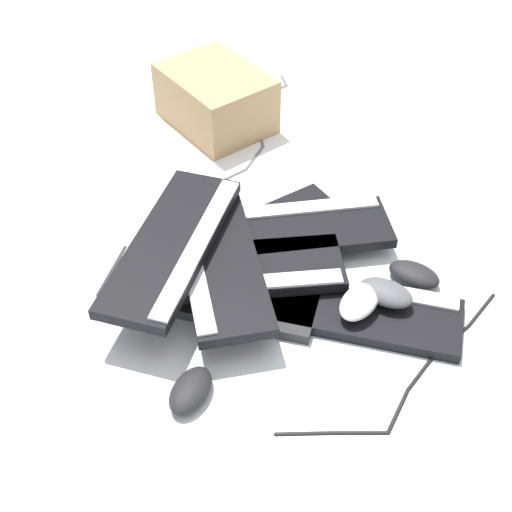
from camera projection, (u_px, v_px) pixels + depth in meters
ground_plane at (247, 281)px, 1.50m from camera, size 3.20×3.20×0.00m
keyboard_0 at (211, 291)px, 1.46m from camera, size 0.44×0.39×0.03m
keyboard_1 at (351, 309)px, 1.43m from camera, size 0.44×0.39×0.03m
keyboard_2 at (255, 239)px, 1.58m from camera, size 0.46×0.23×0.03m
keyboard_3 at (290, 230)px, 1.55m from camera, size 0.46×0.26×0.03m
keyboard_4 at (236, 270)px, 1.46m from camera, size 0.46×0.27×0.03m
keyboard_5 at (218, 258)px, 1.45m from camera, size 0.24×0.46×0.03m
keyboard_6 at (173, 245)px, 1.43m from camera, size 0.40×0.43×0.03m
mouse_0 at (359, 302)px, 1.39m from camera, size 0.13×0.11×0.04m
mouse_1 at (386, 293)px, 1.41m from camera, size 0.12×0.13×0.04m
mouse_2 at (191, 391)px, 1.28m from camera, size 0.13×0.12×0.04m
mouse_3 at (414, 275)px, 1.49m from camera, size 0.12×0.13×0.04m
cable_0 at (408, 378)px, 1.32m from camera, size 0.56×0.20×0.01m
cable_1 at (246, 138)px, 1.87m from camera, size 0.52×0.45×0.01m
cardboard_box at (216, 98)px, 1.88m from camera, size 0.28×0.33×0.15m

